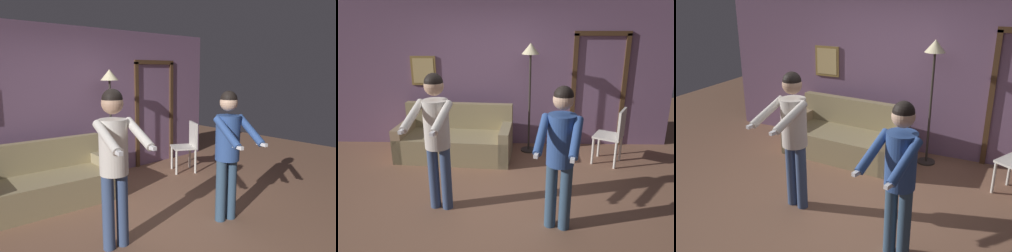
# 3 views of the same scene
# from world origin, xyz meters

# --- Properties ---
(ground_plane) EXTENTS (12.00, 12.00, 0.00)m
(ground_plane) POSITION_xyz_m (0.00, 0.00, 0.00)
(ground_plane) COLOR #855C45
(back_wall_assembly) EXTENTS (6.40, 0.10, 2.60)m
(back_wall_assembly) POSITION_xyz_m (0.02, 2.12, 1.30)
(back_wall_assembly) COLOR slate
(back_wall_assembly) RESTS_ON ground_plane
(couch) EXTENTS (1.96, 0.99, 0.87)m
(couch) POSITION_xyz_m (-0.66, 1.46, 0.28)
(couch) COLOR #95855E
(couch) RESTS_ON ground_plane
(torchiere_lamp) EXTENTS (0.30, 0.30, 1.90)m
(torchiere_lamp) POSITION_xyz_m (0.60, 1.74, 1.54)
(torchiere_lamp) COLOR #332D28
(torchiere_lamp) RESTS_ON ground_plane
(person_standing_left) EXTENTS (0.51, 0.72, 1.71)m
(person_standing_left) POSITION_xyz_m (-0.57, -0.19, 1.04)
(person_standing_left) COLOR #3A4E77
(person_standing_left) RESTS_ON ground_plane
(person_standing_right) EXTENTS (0.54, 0.68, 1.64)m
(person_standing_right) POSITION_xyz_m (0.83, -0.56, 0.99)
(person_standing_right) COLOR #334E69
(person_standing_right) RESTS_ON ground_plane
(dining_chair_distant) EXTENTS (0.57, 0.57, 0.93)m
(dining_chair_distant) POSITION_xyz_m (1.95, 1.21, 0.53)
(dining_chair_distant) COLOR silver
(dining_chair_distant) RESTS_ON ground_plane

